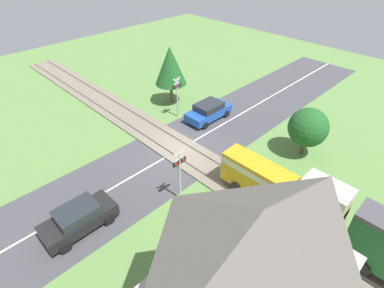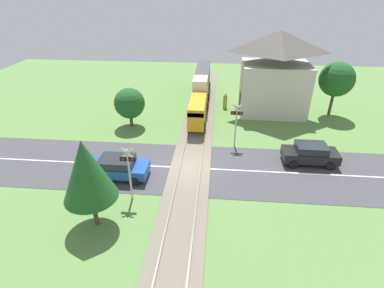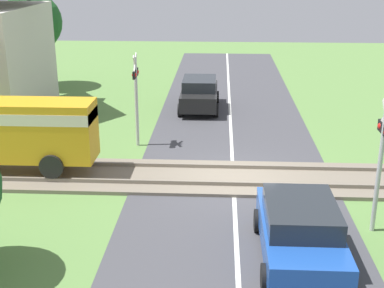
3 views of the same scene
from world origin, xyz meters
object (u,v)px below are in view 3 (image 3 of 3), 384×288
Objects in this scene: crossing_signal_west_approach at (382,151)px; car_far_side at (199,93)px; crossing_signal_east_approach at (136,88)px; car_near_crossing at (300,229)px.

car_far_side is at bearing 23.41° from crossing_signal_west_approach.
car_far_side is 1.09× the size of crossing_signal_east_approach.
car_near_crossing is 2.99m from crossing_signal_west_approach.
car_far_side is at bearing -22.22° from crossing_signal_east_approach.
crossing_signal_west_approach is 9.56m from crossing_signal_east_approach.
crossing_signal_west_approach is at bearing -131.68° from crossing_signal_east_approach.
car_near_crossing is 1.06× the size of car_far_side.
crossing_signal_east_approach is at bearing 157.78° from car_far_side.
crossing_signal_east_approach is (7.86, 5.01, 1.45)m from car_near_crossing.
car_near_crossing is 13.40m from car_far_side.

